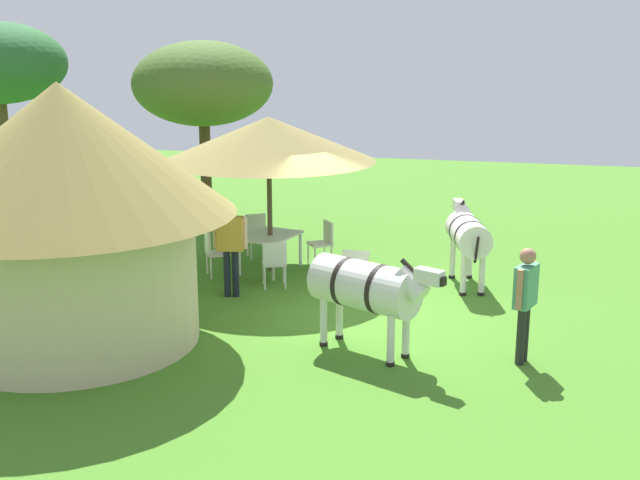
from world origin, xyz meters
The scene contains 14 objects.
ground_plane centered at (0.00, 0.00, 0.00)m, with size 36.00×36.00×0.00m, color #447D24.
thatched_hut centered at (-2.58, 3.75, 2.24)m, with size 5.02×5.02×3.91m.
shade_umbrella centered at (1.82, 2.03, 2.64)m, with size 4.17×4.17×3.06m.
patio_dining_table centered at (1.82, 2.03, 0.65)m, with size 1.38×1.12×0.74m.
patio_chair_west_end centered at (0.75, 1.61, 0.52)m, with size 0.55×0.56×0.90m.
patio_chair_east_end centered at (2.50, 1.11, 0.52)m, with size 0.60×0.60×0.90m.
patio_chair_near_lawn centered at (2.79, 2.64, 0.52)m, with size 0.59×0.60×0.90m.
patio_chair_near_hut centered at (1.19, 2.99, 0.52)m, with size 0.60×0.59×0.90m.
guest_beside_umbrella centered at (0.07, 2.20, 1.03)m, with size 0.30×0.60×1.72m.
standing_watcher centered at (-1.76, -2.86, 1.02)m, with size 0.57×0.35×1.69m.
striped_lounge_chair centered at (1.01, 0.21, 0.26)m, with size 0.82×0.58×0.64m.
zebra_nearest_camera centered at (1.77, -1.82, 0.99)m, with size 2.05×0.96×1.53m.
zebra_by_umbrella centered at (-1.93, -0.65, 1.00)m, with size 1.31×2.11×1.54m.
acacia_tree_right_background centered at (5.17, 4.74, 3.47)m, with size 3.34×3.34×4.49m.
Camera 1 is at (-12.68, -2.67, 4.45)m, focal length 44.42 mm.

